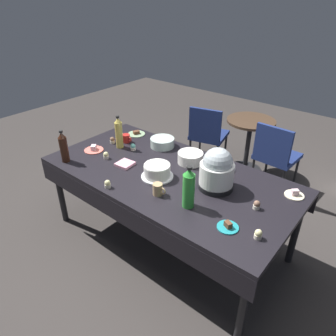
% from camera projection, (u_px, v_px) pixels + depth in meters
% --- Properties ---
extents(ground, '(9.00, 9.00, 0.00)m').
position_uv_depth(ground, '(168.00, 238.00, 3.07)').
color(ground, '#383330').
extents(potluck_table, '(2.20, 1.10, 0.75)m').
position_uv_depth(potluck_table, '(168.00, 179.00, 2.73)').
color(potluck_table, black).
rests_on(potluck_table, ground).
extents(frosted_layer_cake, '(0.27, 0.27, 0.12)m').
position_uv_depth(frosted_layer_cake, '(157.00, 171.00, 2.61)').
color(frosted_layer_cake, silver).
rests_on(frosted_layer_cake, potluck_table).
extents(slow_cooker, '(0.28, 0.28, 0.35)m').
position_uv_depth(slow_cooker, '(217.00, 170.00, 2.42)').
color(slow_cooker, black).
rests_on(slow_cooker, potluck_table).
extents(glass_salad_bowl, '(0.24, 0.24, 0.09)m').
position_uv_depth(glass_salad_bowl, '(162.00, 142.00, 3.12)').
color(glass_salad_bowl, '#B2C6BC').
rests_on(glass_salad_bowl, potluck_table).
extents(ceramic_snack_bowl, '(0.23, 0.23, 0.10)m').
position_uv_depth(ceramic_snack_bowl, '(190.00, 158.00, 2.83)').
color(ceramic_snack_bowl, silver).
rests_on(ceramic_snack_bowl, potluck_table).
extents(dessert_plate_coral, '(0.19, 0.19, 0.05)m').
position_uv_depth(dessert_plate_coral, '(94.00, 149.00, 3.06)').
color(dessert_plate_coral, '#E07266').
rests_on(dessert_plate_coral, potluck_table).
extents(dessert_plate_charcoal, '(0.19, 0.19, 0.05)m').
position_uv_depth(dessert_plate_charcoal, '(225.00, 168.00, 2.74)').
color(dessert_plate_charcoal, '#2D2D33').
rests_on(dessert_plate_charcoal, potluck_table).
extents(dessert_plate_sage, '(0.19, 0.19, 0.04)m').
position_uv_depth(dessert_plate_sage, '(136.00, 134.00, 3.40)').
color(dessert_plate_sage, '#8CA87F').
rests_on(dessert_plate_sage, potluck_table).
extents(dessert_plate_cream, '(0.15, 0.15, 0.05)m').
position_uv_depth(dessert_plate_cream, '(294.00, 194.00, 2.40)').
color(dessert_plate_cream, beige).
rests_on(dessert_plate_cream, potluck_table).
extents(dessert_plate_teal, '(0.15, 0.15, 0.05)m').
position_uv_depth(dessert_plate_teal, '(228.00, 226.00, 2.08)').
color(dessert_plate_teal, teal).
rests_on(dessert_plate_teal, potluck_table).
extents(cupcake_mint, '(0.05, 0.05, 0.07)m').
position_uv_depth(cupcake_mint, '(112.00, 140.00, 3.20)').
color(cupcake_mint, beige).
rests_on(cupcake_mint, potluck_table).
extents(cupcake_berry, '(0.05, 0.05, 0.07)m').
position_uv_depth(cupcake_berry, '(258.00, 234.00, 1.98)').
color(cupcake_berry, beige).
rests_on(cupcake_berry, potluck_table).
extents(cupcake_lemon, '(0.05, 0.05, 0.07)m').
position_uv_depth(cupcake_lemon, '(108.00, 184.00, 2.48)').
color(cupcake_lemon, beige).
rests_on(cupcake_lemon, potluck_table).
extents(cupcake_cocoa, '(0.05, 0.05, 0.07)m').
position_uv_depth(cupcake_cocoa, '(133.00, 147.00, 3.06)').
color(cupcake_cocoa, beige).
rests_on(cupcake_cocoa, potluck_table).
extents(cupcake_vanilla, '(0.05, 0.05, 0.07)m').
position_uv_depth(cupcake_vanilla, '(106.00, 155.00, 2.91)').
color(cupcake_vanilla, beige).
rests_on(cupcake_vanilla, potluck_table).
extents(cupcake_rose, '(0.05, 0.05, 0.07)m').
position_uv_depth(cupcake_rose, '(257.00, 205.00, 2.25)').
color(cupcake_rose, beige).
rests_on(cupcake_rose, potluck_table).
extents(soda_bottle_lime_soda, '(0.09, 0.09, 0.33)m').
position_uv_depth(soda_bottle_lime_soda, '(189.00, 188.00, 2.21)').
color(soda_bottle_lime_soda, green).
rests_on(soda_bottle_lime_soda, potluck_table).
extents(soda_bottle_ginger_ale, '(0.07, 0.07, 0.33)m').
position_uv_depth(soda_bottle_ginger_ale, '(119.00, 133.00, 3.06)').
color(soda_bottle_ginger_ale, gold).
rests_on(soda_bottle_ginger_ale, potluck_table).
extents(soda_bottle_cola, '(0.07, 0.07, 0.30)m').
position_uv_depth(soda_bottle_cola, '(64.00, 147.00, 2.81)').
color(soda_bottle_cola, '#33190F').
rests_on(soda_bottle_cola, potluck_table).
extents(coffee_mug_red, '(0.12, 0.08, 0.08)m').
position_uv_depth(coffee_mug_red, '(126.00, 138.00, 3.21)').
color(coffee_mug_red, '#B2231E').
rests_on(coffee_mug_red, potluck_table).
extents(coffee_mug_tan, '(0.12, 0.08, 0.10)m').
position_uv_depth(coffee_mug_tan, '(158.00, 189.00, 2.39)').
color(coffee_mug_tan, tan).
rests_on(coffee_mug_tan, potluck_table).
extents(paper_napkin_stack, '(0.15, 0.15, 0.02)m').
position_uv_depth(paper_napkin_stack, '(125.00, 164.00, 2.81)').
color(paper_napkin_stack, pink).
rests_on(paper_napkin_stack, potluck_table).
extents(maroon_chair_left, '(0.53, 0.53, 0.85)m').
position_uv_depth(maroon_chair_left, '(207.00, 132.00, 4.09)').
color(maroon_chair_left, navy).
rests_on(maroon_chair_left, ground).
extents(maroon_chair_right, '(0.46, 0.46, 0.85)m').
position_uv_depth(maroon_chair_right, '(275.00, 153.00, 3.58)').
color(maroon_chair_right, navy).
rests_on(maroon_chair_right, ground).
extents(round_cafe_table, '(0.60, 0.60, 0.72)m').
position_uv_depth(round_cafe_table, '(249.00, 136.00, 3.97)').
color(round_cafe_table, '#473323').
rests_on(round_cafe_table, ground).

